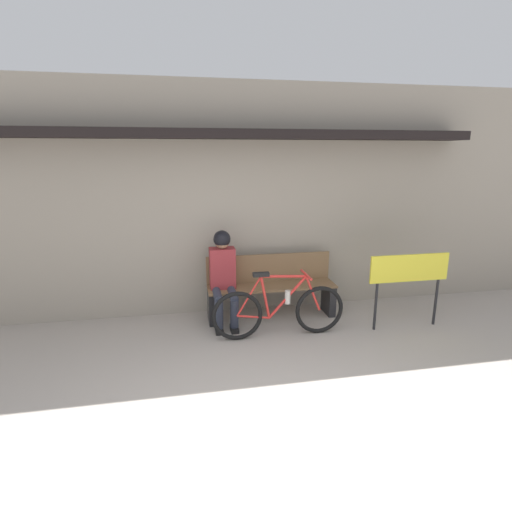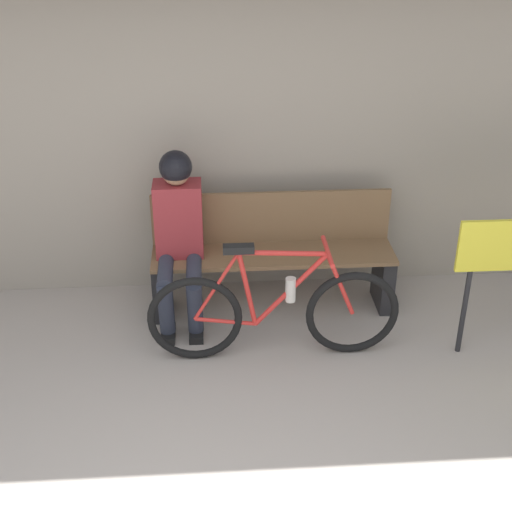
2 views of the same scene
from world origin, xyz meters
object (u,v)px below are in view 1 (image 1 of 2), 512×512
object	(u,v)px
bicycle	(279,310)
person_seated	(223,271)
park_bench_near	(271,288)
signboard	(409,273)

from	to	relation	value
bicycle	person_seated	distance (m)	0.93
person_seated	bicycle	bearing A→B (deg)	-40.92
person_seated	park_bench_near	bearing A→B (deg)	9.04
park_bench_near	person_seated	world-z (taller)	person_seated
person_seated	signboard	size ratio (longest dim) A/B	1.17
bicycle	signboard	distance (m)	1.77
park_bench_near	person_seated	size ratio (longest dim) A/B	1.40
park_bench_near	person_seated	xyz separation A→B (m)	(-0.68, -0.11, 0.31)
park_bench_near	bicycle	world-z (taller)	park_bench_near
bicycle	signboard	size ratio (longest dim) A/B	1.56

